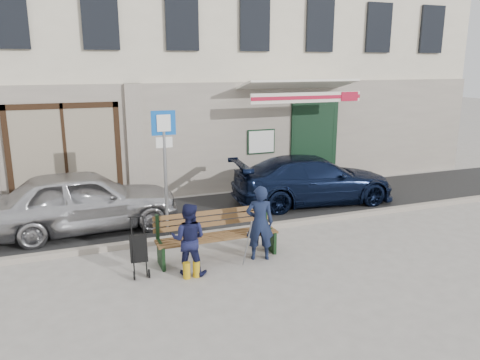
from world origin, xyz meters
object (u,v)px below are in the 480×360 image
car_navy (313,180)px  woman (189,239)px  car_silver (84,200)px  stroller (139,250)px  bench (215,236)px  parking_sign (165,153)px  man (260,223)px

car_navy → woman: 5.35m
car_silver → stroller: bearing=-167.6°
woman → bench: bearing=-116.3°
parking_sign → stroller: 2.37m
parking_sign → car_navy: bearing=15.2°
man → stroller: 2.32m
parking_sign → man: bearing=-52.3°
car_silver → bench: 3.44m
car_navy → bench: 4.54m
car_navy → man: man is taller
car_silver → woman: car_silver is taller
car_silver → woman: size_ratio=3.15×
man → stroller: size_ratio=1.39×
bench → woman: size_ratio=1.81×
car_navy → stroller: 5.91m
parking_sign → man: (1.41, -1.84, -1.13)m
car_silver → woman: 3.46m
bench → man: (0.80, -0.33, 0.28)m
bench → stroller: stroller is taller
car_navy → woman: size_ratio=3.35×
parking_sign → bench: size_ratio=1.15×
woman → man: bearing=-146.8°
man → stroller: bearing=14.5°
woman → car_navy: bearing=-116.8°
parking_sign → bench: bearing=-67.6°
car_silver → man: 4.22m
car_navy → bench: size_ratio=1.85×
parking_sign → woman: (-0.04, -1.99, -1.20)m
car_silver → car_navy: 5.94m
car_navy → parking_sign: (-4.29, -1.15, 1.22)m
man → parking_sign: bearing=-34.4°
man → woman: 1.46m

